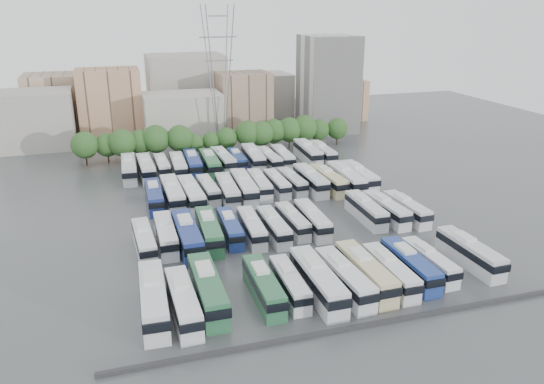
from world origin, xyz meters
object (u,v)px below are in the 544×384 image
object	(u,v)px
bus_r1_s4	(230,228)
bus_r2_s3	(191,194)
bus_r2_s1	(154,196)
bus_r3_s2	(162,166)
bus_r1_s11	(366,210)
bus_r3_s13	(322,153)
bus_r2_s5	(227,190)
bus_r3_s0	(129,169)
bus_r0_s0	(153,299)
bus_r1_s13	(406,209)
bus_r1_s2	(187,235)
bus_r2_s7	(259,184)
bus_r0_s1	(183,302)
bus_r3_s8	(253,157)
bus_r1_s7	(293,221)
bus_r0_s10	(410,265)
bus_r2_s12	(346,179)
bus_r3_s1	(146,168)
bus_r0_s4	(263,286)
bus_r1_s1	(166,234)
bus_r1_s3	(209,230)
bus_r1_s0	(144,241)
bus_r3_s12	(308,152)
apartment_tower	(328,84)
electricity_pylon	(219,71)
bus_r0_s13	(470,252)
bus_r3_s10	(283,157)
bus_r1_s12	(386,209)
bus_r0_s6	(318,281)
bus_r3_s5	(210,163)
bus_r0_s7	(344,278)
bus_r0_s5	(289,283)
bus_r2_s2	(173,194)
bus_r2_s8	(277,183)
bus_r2_s10	(311,180)
bus_r1_s8	(312,219)
bus_r1_s5	(252,227)
bus_r2_s6	(244,187)
bus_r3_s9	(269,159)
bus_r0_s8	(365,272)
bus_r3_s6	(223,160)
bus_r2_s9	(292,182)
bus_r2_s13	(359,176)
bus_r2_s4	(208,190)

from	to	relation	value
bus_r1_s4	bus_r2_s3	bearing A→B (deg)	104.20
bus_r2_s1	bus_r3_s2	world-z (taller)	bus_r2_s1
bus_r1_s11	bus_r3_s13	world-z (taller)	bus_r3_s13
bus_r2_s5	bus_r3_s0	world-z (taller)	bus_r3_s0
bus_r0_s0	bus_r1_s13	world-z (taller)	bus_r0_s0
bus_r1_s2	bus_r2_s7	bearing A→B (deg)	49.80
bus_r0_s1	bus_r3_s8	bearing A→B (deg)	66.07
bus_r1_s7	bus_r1_s13	xyz separation A→B (m)	(19.81, -0.94, 0.12)
bus_r0_s10	bus_r2_s12	distance (m)	35.56
bus_r3_s1	bus_r1_s7	bearing A→B (deg)	-61.69
bus_r0_s0	bus_r0_s10	distance (m)	32.94
bus_r0_s4	bus_r2_s12	bearing A→B (deg)	52.95
bus_r1_s1	bus_r1_s3	bearing A→B (deg)	-5.67
bus_r1_s0	bus_r1_s11	bearing A→B (deg)	0.04
bus_r1_s11	bus_r3_s12	bearing A→B (deg)	86.11
apartment_tower	electricity_pylon	xyz separation A→B (m)	(-32.00, -8.00, 5.66)
bus_r0_s13	bus_r0_s10	bearing A→B (deg)	-177.20
bus_r3_s10	bus_r1_s12	bearing A→B (deg)	-77.28
bus_r0_s6	bus_r1_s1	size ratio (longest dim) A/B	1.11
bus_r0_s0	bus_r3_s5	distance (m)	54.93
bus_r0_s7	bus_r3_s0	size ratio (longest dim) A/B	0.95
bus_r0_s5	bus_r0_s6	size ratio (longest dim) A/B	0.81
bus_r0_s1	bus_r0_s6	bearing A→B (deg)	-1.86
bus_r2_s2	bus_r2_s8	bearing A→B (deg)	2.50
bus_r0_s10	bus_r2_s2	bearing A→B (deg)	126.61
bus_r2_s10	bus_r3_s5	distance (m)	23.55
bus_r0_s1	bus_r2_s3	xyz separation A→B (m)	(6.46, 35.62, 0.13)
bus_r1_s8	bus_r2_s3	size ratio (longest dim) A/B	0.89
bus_r1_s5	bus_r2_s6	xyz separation A→B (m)	(3.30, 17.73, 0.30)
bus_r0_s5	bus_r3_s9	bearing A→B (deg)	77.36
bus_r2_s6	bus_r2_s7	world-z (taller)	bus_r2_s6
bus_r0_s6	bus_r0_s8	bearing A→B (deg)	3.66
apartment_tower	bus_r1_s12	bearing A→B (deg)	-103.90
bus_r2_s12	bus_r3_s8	size ratio (longest dim) A/B	1.02
bus_r0_s7	bus_r3_s6	bearing A→B (deg)	90.69
bus_r3_s2	bus_r2_s5	bearing A→B (deg)	-64.76
bus_r0_s6	bus_r1_s2	bearing A→B (deg)	126.53
bus_r2_s9	bus_r3_s5	bearing A→B (deg)	126.78
bus_r1_s2	bus_r2_s2	bearing A→B (deg)	89.15
bus_r0_s4	bus_r0_s7	size ratio (longest dim) A/B	0.95
bus_r2_s1	bus_r2_s13	xyz separation A→B (m)	(39.64, -0.53, 0.11)
bus_r0_s10	bus_r1_s2	bearing A→B (deg)	147.28
bus_r0_s8	bus_r1_s4	world-z (taller)	bus_r0_s8
bus_r0_s0	bus_r1_s5	world-z (taller)	bus_r0_s0
bus_r0_s13	bus_r1_s4	xyz separation A→B (m)	(-29.57, 18.37, -0.19)
bus_r2_s6	bus_r2_s9	world-z (taller)	bus_r2_s6
bus_r0_s8	bus_r2_s2	bearing A→B (deg)	117.87
bus_r1_s12	bus_r3_s2	world-z (taller)	bus_r1_s12
bus_r2_s4	bus_r2_s6	size ratio (longest dim) A/B	0.83
bus_r0_s0	bus_r1_s12	xyz separation A→B (m)	(39.68, 17.87, -0.27)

